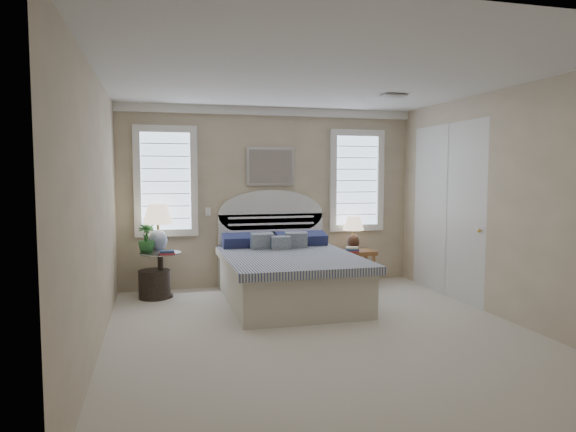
% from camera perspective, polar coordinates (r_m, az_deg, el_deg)
% --- Properties ---
extents(floor, '(4.50, 5.00, 0.01)m').
position_cam_1_polar(floor, '(5.69, 3.65, -12.77)').
color(floor, beige).
rests_on(floor, ground).
extents(ceiling, '(4.50, 5.00, 0.01)m').
position_cam_1_polar(ceiling, '(5.51, 3.81, 15.07)').
color(ceiling, silver).
rests_on(ceiling, wall_back).
extents(wall_back, '(4.50, 0.02, 2.70)m').
position_cam_1_polar(wall_back, '(7.85, -1.99, 2.10)').
color(wall_back, tan).
rests_on(wall_back, floor).
extents(wall_left, '(0.02, 5.00, 2.70)m').
position_cam_1_polar(wall_left, '(5.19, -20.57, 0.46)').
color(wall_left, tan).
rests_on(wall_left, floor).
extents(wall_right, '(0.02, 5.00, 2.70)m').
position_cam_1_polar(wall_right, '(6.50, 22.93, 1.19)').
color(wall_right, tan).
rests_on(wall_right, floor).
extents(crown_molding, '(4.50, 0.08, 0.12)m').
position_cam_1_polar(crown_molding, '(7.85, -1.95, 11.53)').
color(crown_molding, white).
rests_on(crown_molding, wall_back).
extents(hvac_vent, '(0.30, 0.20, 0.02)m').
position_cam_1_polar(hvac_vent, '(6.69, 11.64, 12.98)').
color(hvac_vent, '#B2B2B2').
rests_on(hvac_vent, ceiling).
extents(switch_plate, '(0.08, 0.01, 0.12)m').
position_cam_1_polar(switch_plate, '(7.69, -8.88, 0.50)').
color(switch_plate, white).
rests_on(switch_plate, wall_back).
extents(window_left, '(0.90, 0.06, 1.60)m').
position_cam_1_polar(window_left, '(7.63, -13.42, 3.78)').
color(window_left, silver).
rests_on(window_left, wall_back).
extents(window_right, '(0.90, 0.06, 1.60)m').
position_cam_1_polar(window_right, '(8.24, 7.61, 3.92)').
color(window_right, silver).
rests_on(window_right, wall_back).
extents(painting, '(0.74, 0.04, 0.58)m').
position_cam_1_polar(painting, '(7.80, -1.93, 5.54)').
color(painting, silver).
rests_on(painting, wall_back).
extents(closet_door, '(0.02, 1.80, 2.40)m').
position_cam_1_polar(closet_door, '(7.49, 17.19, 0.61)').
color(closet_door, silver).
rests_on(closet_door, floor).
extents(bed, '(1.72, 2.28, 1.47)m').
position_cam_1_polar(bed, '(6.95, -0.09, -6.25)').
color(bed, '#BBB6A4').
rests_on(bed, floor).
extents(side_table_left, '(0.56, 0.56, 0.63)m').
position_cam_1_polar(side_table_left, '(7.32, -13.96, -5.83)').
color(side_table_left, black).
rests_on(side_table_left, floor).
extents(nightstand_right, '(0.50, 0.40, 0.53)m').
position_cam_1_polar(nightstand_right, '(8.00, 7.74, -4.84)').
color(nightstand_right, olive).
rests_on(nightstand_right, floor).
extents(floor_pot, '(0.52, 0.52, 0.39)m').
position_cam_1_polar(floor_pot, '(7.34, -14.61, -7.33)').
color(floor_pot, black).
rests_on(floor_pot, floor).
extents(lamp_left, '(0.43, 0.43, 0.67)m').
position_cam_1_polar(lamp_left, '(7.37, -14.26, -0.66)').
color(lamp_left, silver).
rests_on(lamp_left, side_table_left).
extents(lamp_right, '(0.42, 0.42, 0.53)m').
position_cam_1_polar(lamp_right, '(8.03, 7.28, -1.44)').
color(lamp_right, black).
rests_on(lamp_right, nightstand_right).
extents(potted_plant, '(0.25, 0.25, 0.40)m').
position_cam_1_polar(potted_plant, '(7.27, -15.47, -2.40)').
color(potted_plant, '#356A2A').
rests_on(potted_plant, side_table_left).
extents(books_left, '(0.20, 0.15, 0.05)m').
position_cam_1_polar(books_left, '(7.06, -13.29, -3.97)').
color(books_left, maroon).
rests_on(books_left, side_table_left).
extents(books_right, '(0.23, 0.19, 0.08)m').
position_cam_1_polar(books_right, '(7.78, 7.13, -3.73)').
color(books_right, maroon).
rests_on(books_right, nightstand_right).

